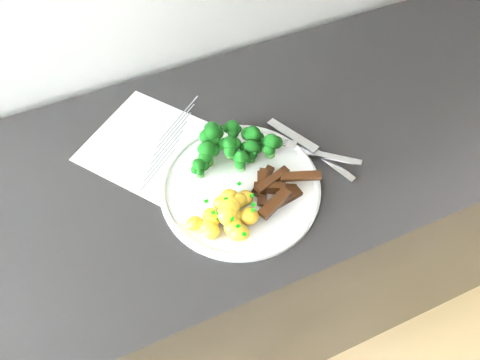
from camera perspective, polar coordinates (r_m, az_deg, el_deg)
name	(u,v)px	position (r m, az deg, el deg)	size (l,w,h in m)	color
counter	(254,247)	(1.30, 1.72, -8.13)	(2.29, 0.57, 0.86)	black
recipe_paper	(165,152)	(0.94, -9.06, 3.39)	(0.36, 0.38, 0.00)	white
plate	(240,187)	(0.87, 0.00, -0.80)	(0.30, 0.30, 0.02)	white
broccoli	(231,144)	(0.89, -1.06, 4.42)	(0.18, 0.12, 0.07)	#316B24
potatoes	(228,214)	(0.82, -1.47, -4.18)	(0.13, 0.11, 0.05)	gold
beef_strips	(275,188)	(0.86, 4.33, -1.01)	(0.14, 0.11, 0.03)	black
fork	(315,152)	(0.92, 9.16, 3.39)	(0.15, 0.14, 0.02)	silver
knife	(321,157)	(0.93, 9.82, 2.80)	(0.10, 0.20, 0.02)	silver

